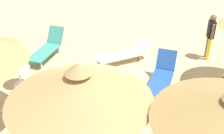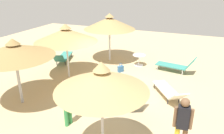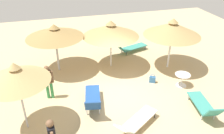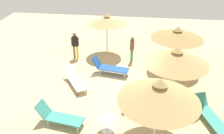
{
  "view_description": "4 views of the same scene",
  "coord_description": "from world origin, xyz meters",
  "px_view_note": "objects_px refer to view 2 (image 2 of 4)",
  "views": [
    {
      "loc": [
        -1.09,
        6.93,
        5.23
      ],
      "look_at": [
        0.08,
        -0.17,
        1.08
      ],
      "focal_mm": 47.18,
      "sensor_mm": 36.0,
      "label": 1
    },
    {
      "loc": [
        -8.14,
        -3.38,
        4.44
      ],
      "look_at": [
        -0.4,
        -0.2,
        1.14
      ],
      "focal_mm": 35.43,
      "sensor_mm": 36.0,
      "label": 2
    },
    {
      "loc": [
        -2.59,
        -8.54,
        6.24
      ],
      "look_at": [
        -0.23,
        0.18,
        1.2
      ],
      "focal_mm": 37.22,
      "sensor_mm": 36.0,
      "label": 3
    },
    {
      "loc": [
        10.1,
        0.69,
        6.96
      ],
      "look_at": [
        -0.12,
        -0.59,
        1.15
      ],
      "focal_mm": 38.17,
      "sensor_mm": 36.0,
      "label": 4
    }
  ],
  "objects_px": {
    "lounge_chair_near_left": "(120,96)",
    "person_standing_far_right": "(182,123)",
    "parasol_umbrella_center": "(110,23)",
    "lounge_chair_edge": "(169,91)",
    "parasol_umbrella_front": "(14,51)",
    "handbag": "(121,69)",
    "lounge_chair_near_right": "(177,65)",
    "person_standing_far_left": "(67,100)",
    "side_table_round": "(139,58)",
    "lounge_chair_back": "(63,57)",
    "parasol_umbrella_far_right": "(66,35)",
    "parasol_umbrella_far_left": "(102,80)"
  },
  "relations": [
    {
      "from": "parasol_umbrella_far_left",
      "to": "lounge_chair_edge",
      "type": "relative_size",
      "value": 1.35
    },
    {
      "from": "lounge_chair_near_right",
      "to": "side_table_round",
      "type": "xyz_separation_m",
      "value": [
        0.17,
        2.05,
        0.04
      ]
    },
    {
      "from": "parasol_umbrella_front",
      "to": "lounge_chair_edge",
      "type": "relative_size",
      "value": 1.42
    },
    {
      "from": "lounge_chair_near_right",
      "to": "person_standing_far_left",
      "type": "distance_m",
      "value": 6.54
    },
    {
      "from": "parasol_umbrella_center",
      "to": "lounge_chair_near_left",
      "type": "relative_size",
      "value": 1.39
    },
    {
      "from": "parasol_umbrella_far_right",
      "to": "parasol_umbrella_far_left",
      "type": "height_order",
      "value": "parasol_umbrella_far_left"
    },
    {
      "from": "parasol_umbrella_front",
      "to": "lounge_chair_near_left",
      "type": "relative_size",
      "value": 1.38
    },
    {
      "from": "lounge_chair_edge",
      "to": "side_table_round",
      "type": "xyz_separation_m",
      "value": [
        3.11,
        2.13,
        0.1
      ]
    },
    {
      "from": "lounge_chair_near_right",
      "to": "handbag",
      "type": "relative_size",
      "value": 4.25
    },
    {
      "from": "lounge_chair_back",
      "to": "parasol_umbrella_far_right",
      "type": "bearing_deg",
      "value": -138.91
    },
    {
      "from": "handbag",
      "to": "lounge_chair_near_right",
      "type": "bearing_deg",
      "value": -68.42
    },
    {
      "from": "lounge_chair_near_right",
      "to": "lounge_chair_edge",
      "type": "bearing_deg",
      "value": -178.51
    },
    {
      "from": "parasol_umbrella_far_right",
      "to": "person_standing_far_left",
      "type": "height_order",
      "value": "parasol_umbrella_far_right"
    },
    {
      "from": "parasol_umbrella_far_right",
      "to": "lounge_chair_near_left",
      "type": "bearing_deg",
      "value": -116.53
    },
    {
      "from": "parasol_umbrella_center",
      "to": "parasol_umbrella_front",
      "type": "distance_m",
      "value": 5.93
    },
    {
      "from": "lounge_chair_near_left",
      "to": "person_standing_far_right",
      "type": "distance_m",
      "value": 2.91
    },
    {
      "from": "parasol_umbrella_far_left",
      "to": "lounge_chair_back",
      "type": "relative_size",
      "value": 1.22
    },
    {
      "from": "parasol_umbrella_center",
      "to": "lounge_chair_near_left",
      "type": "xyz_separation_m",
      "value": [
        -4.64,
        -2.39,
        -1.76
      ]
    },
    {
      "from": "parasol_umbrella_center",
      "to": "lounge_chair_back",
      "type": "distance_m",
      "value": 3.29
    },
    {
      "from": "side_table_round",
      "to": "lounge_chair_back",
      "type": "bearing_deg",
      "value": 105.24
    },
    {
      "from": "lounge_chair_near_left",
      "to": "handbag",
      "type": "distance_m",
      "value": 3.4
    },
    {
      "from": "parasol_umbrella_center",
      "to": "person_standing_far_left",
      "type": "bearing_deg",
      "value": -169.21
    },
    {
      "from": "parasol_umbrella_far_left",
      "to": "person_standing_far_right",
      "type": "distance_m",
      "value": 2.45
    },
    {
      "from": "lounge_chair_near_right",
      "to": "person_standing_far_left",
      "type": "bearing_deg",
      "value": 155.53
    },
    {
      "from": "lounge_chair_edge",
      "to": "lounge_chair_back",
      "type": "distance_m",
      "value": 6.62
    },
    {
      "from": "person_standing_far_left",
      "to": "side_table_round",
      "type": "height_order",
      "value": "person_standing_far_left"
    },
    {
      "from": "lounge_chair_edge",
      "to": "person_standing_far_left",
      "type": "relative_size",
      "value": 1.26
    },
    {
      "from": "lounge_chair_edge",
      "to": "person_standing_far_left",
      "type": "height_order",
      "value": "person_standing_far_left"
    },
    {
      "from": "parasol_umbrella_far_right",
      "to": "lounge_chair_back",
      "type": "bearing_deg",
      "value": 41.09
    },
    {
      "from": "person_standing_far_left",
      "to": "side_table_round",
      "type": "distance_m",
      "value": 6.16
    },
    {
      "from": "parasol_umbrella_far_left",
      "to": "parasol_umbrella_center",
      "type": "relative_size",
      "value": 0.94
    },
    {
      "from": "lounge_chair_back",
      "to": "side_table_round",
      "type": "bearing_deg",
      "value": -74.76
    },
    {
      "from": "parasol_umbrella_far_right",
      "to": "person_standing_far_left",
      "type": "distance_m",
      "value": 4.13
    },
    {
      "from": "lounge_chair_near_left",
      "to": "person_standing_far_left",
      "type": "height_order",
      "value": "person_standing_far_left"
    },
    {
      "from": "parasol_umbrella_far_right",
      "to": "parasol_umbrella_center",
      "type": "xyz_separation_m",
      "value": [
        2.99,
        -0.92,
        0.11
      ]
    },
    {
      "from": "parasol_umbrella_front",
      "to": "lounge_chair_near_left",
      "type": "xyz_separation_m",
      "value": [
        1.16,
        -3.64,
        -1.66
      ]
    },
    {
      "from": "parasol_umbrella_far_left",
      "to": "person_standing_far_left",
      "type": "distance_m",
      "value": 2.34
    },
    {
      "from": "lounge_chair_edge",
      "to": "side_table_round",
      "type": "height_order",
      "value": "lounge_chair_edge"
    },
    {
      "from": "parasol_umbrella_far_right",
      "to": "lounge_chair_back",
      "type": "distance_m",
      "value": 2.79
    },
    {
      "from": "parasol_umbrella_far_left",
      "to": "side_table_round",
      "type": "height_order",
      "value": "parasol_umbrella_far_left"
    },
    {
      "from": "parasol_umbrella_front",
      "to": "lounge_chair_near_right",
      "type": "height_order",
      "value": "parasol_umbrella_front"
    },
    {
      "from": "lounge_chair_edge",
      "to": "handbag",
      "type": "xyz_separation_m",
      "value": [
        1.87,
        2.75,
        -0.16
      ]
    },
    {
      "from": "lounge_chair_near_left",
      "to": "person_standing_far_right",
      "type": "xyz_separation_m",
      "value": [
        -1.65,
        -2.33,
        0.54
      ]
    },
    {
      "from": "parasol_umbrella_far_left",
      "to": "lounge_chair_back",
      "type": "height_order",
      "value": "parasol_umbrella_far_left"
    },
    {
      "from": "lounge_chair_near_right",
      "to": "handbag",
      "type": "bearing_deg",
      "value": 111.58
    },
    {
      "from": "parasol_umbrella_front",
      "to": "lounge_chair_near_right",
      "type": "bearing_deg",
      "value": -43.68
    },
    {
      "from": "lounge_chair_near_right",
      "to": "handbag",
      "type": "height_order",
      "value": "lounge_chair_near_right"
    },
    {
      "from": "person_standing_far_right",
      "to": "side_table_round",
      "type": "relative_size",
      "value": 2.39
    },
    {
      "from": "parasol_umbrella_center",
      "to": "lounge_chair_edge",
      "type": "height_order",
      "value": "parasol_umbrella_center"
    },
    {
      "from": "parasol_umbrella_far_right",
      "to": "side_table_round",
      "type": "distance_m",
      "value": 4.26
    }
  ]
}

